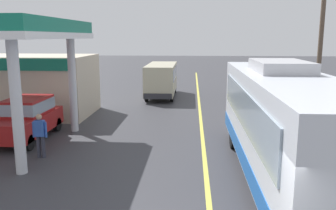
{
  "coord_description": "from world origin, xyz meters",
  "views": [
    {
      "loc": [
        -0.5,
        -4.75,
        4.44
      ],
      "look_at": [
        -1.5,
        10.0,
        1.6
      ],
      "focal_mm": 38.11,
      "sensor_mm": 36.0,
      "label": 1
    }
  ],
  "objects_px": {
    "minibus_opposing_lane": "(162,77)",
    "pedestrian_by_shop": "(40,133)",
    "coach_bus_main": "(285,128)",
    "car_at_pump": "(27,117)"
  },
  "relations": [
    {
      "from": "coach_bus_main",
      "to": "pedestrian_by_shop",
      "type": "relative_size",
      "value": 6.65
    },
    {
      "from": "coach_bus_main",
      "to": "pedestrian_by_shop",
      "type": "bearing_deg",
      "value": 168.94
    },
    {
      "from": "minibus_opposing_lane",
      "to": "coach_bus_main",
      "type": "bearing_deg",
      "value": -71.87
    },
    {
      "from": "car_at_pump",
      "to": "pedestrian_by_shop",
      "type": "xyz_separation_m",
      "value": [
        1.57,
        -2.34,
        -0.08
      ]
    },
    {
      "from": "minibus_opposing_lane",
      "to": "pedestrian_by_shop",
      "type": "xyz_separation_m",
      "value": [
        -3.32,
        -13.93,
        -0.54
      ]
    },
    {
      "from": "car_at_pump",
      "to": "minibus_opposing_lane",
      "type": "distance_m",
      "value": 12.59
    },
    {
      "from": "coach_bus_main",
      "to": "car_at_pump",
      "type": "height_order",
      "value": "coach_bus_main"
    },
    {
      "from": "coach_bus_main",
      "to": "pedestrian_by_shop",
      "type": "xyz_separation_m",
      "value": [
        -8.42,
        1.65,
        -0.79
      ]
    },
    {
      "from": "coach_bus_main",
      "to": "car_at_pump",
      "type": "bearing_deg",
      "value": 158.24
    },
    {
      "from": "pedestrian_by_shop",
      "to": "coach_bus_main",
      "type": "bearing_deg",
      "value": -11.06
    }
  ]
}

